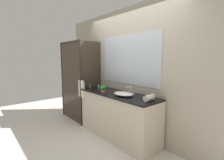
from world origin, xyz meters
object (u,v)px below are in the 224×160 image
potted_plant (103,88)px  rolled_towel_near_edge (149,98)px  faucet (130,91)px  sink_basin (123,94)px  amenity_bottle_body_wash (99,86)px  amenity_bottle_shampoo (90,86)px

potted_plant → rolled_towel_near_edge: bearing=7.7°
rolled_towel_near_edge → faucet: bearing=165.6°
sink_basin → rolled_towel_near_edge: bearing=5.6°
sink_basin → amenity_bottle_body_wash: bearing=173.8°
sink_basin → faucet: 0.19m
amenity_bottle_body_wash → amenity_bottle_shampoo: (-0.10, -0.17, 0.00)m
amenity_bottle_body_wash → rolled_towel_near_edge: size_ratio=0.40×
faucet → amenity_bottle_shampoo: size_ratio=1.73×
amenity_bottle_body_wash → sink_basin: bearing=-6.2°
faucet → rolled_towel_near_edge: faucet is taller
amenity_bottle_shampoo → sink_basin: bearing=3.7°
sink_basin → amenity_bottle_shampoo: bearing=-176.3°
potted_plant → amenity_bottle_body_wash: potted_plant is taller
sink_basin → potted_plant: (-0.50, -0.09, 0.04)m
potted_plant → amenity_bottle_shampoo: 0.53m
potted_plant → rolled_towel_near_edge: (1.04, 0.14, -0.03)m
amenity_bottle_body_wash → rolled_towel_near_edge: rolled_towel_near_edge is taller
faucet → amenity_bottle_body_wash: size_ratio=1.91×
sink_basin → potted_plant: 0.51m
faucet → potted_plant: size_ratio=1.22×
sink_basin → faucet: size_ratio=2.38×
faucet → potted_plant: 0.57m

